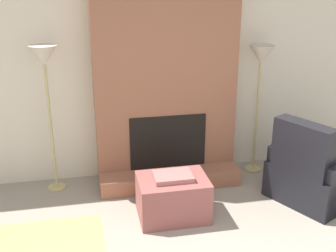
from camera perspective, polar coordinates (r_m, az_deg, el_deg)
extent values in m
cube|color=beige|center=(5.08, -0.83, 7.55)|extent=(7.55, 0.06, 2.60)
cube|color=#935B42|center=(4.89, -0.40, 7.06)|extent=(1.65, 0.33, 2.60)
cube|color=#935B42|center=(5.02, 0.34, -7.26)|extent=(1.65, 0.30, 0.20)
cube|color=black|center=(4.97, 0.01, -2.19)|extent=(0.90, 0.02, 0.65)
cube|color=#8C4C47|center=(4.41, 0.65, -9.65)|extent=(0.71, 0.52, 0.44)
cube|color=#A56660|center=(4.29, 0.67, -6.84)|extent=(0.39, 0.29, 0.05)
cube|color=black|center=(5.04, 19.30, -6.96)|extent=(1.11, 1.10, 0.42)
cube|color=black|center=(4.68, 17.57, -5.17)|extent=(0.47, 0.67, 0.96)
cube|color=black|center=(5.16, 16.38, -4.90)|extent=(0.74, 0.48, 0.59)
cube|color=tan|center=(3.41, -15.95, -14.75)|extent=(0.83, 0.53, 0.04)
cylinder|color=tan|center=(3.72, -9.37, -15.76)|extent=(0.04, 0.04, 0.48)
cylinder|color=tan|center=(5.21, -14.79, -8.00)|extent=(0.21, 0.21, 0.02)
cylinder|color=tan|center=(4.91, -15.54, -0.39)|extent=(0.03, 0.03, 1.46)
cone|color=beige|center=(4.70, -16.49, 9.17)|extent=(0.30, 0.30, 0.21)
cylinder|color=tan|center=(5.59, 11.38, -5.70)|extent=(0.21, 0.21, 0.02)
cylinder|color=tan|center=(5.33, 11.89, 1.08)|extent=(0.03, 0.03, 1.38)
cone|color=beige|center=(5.13, 12.53, 9.51)|extent=(0.30, 0.30, 0.21)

